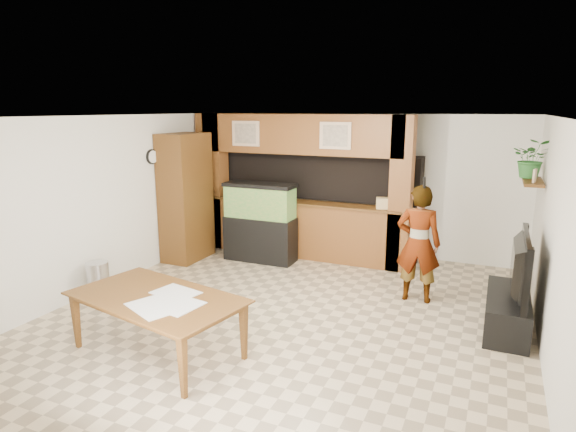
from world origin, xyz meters
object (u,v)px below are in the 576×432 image
at_px(pantry_cabinet, 186,197).
at_px(television, 512,265).
at_px(person, 418,244).
at_px(dining_table, 155,326).
at_px(aquarium, 260,223).

xyz_separation_m(pantry_cabinet, television, (5.35, -0.83, -0.30)).
height_order(television, person, person).
height_order(person, dining_table, person).
distance_m(pantry_cabinet, person, 4.18).
bearing_deg(aquarium, person, -15.48).
bearing_deg(television, person, 67.38).
height_order(television, dining_table, television).
height_order(aquarium, person, person).
bearing_deg(person, television, 154.66).
bearing_deg(aquarium, pantry_cabinet, -162.34).
xyz_separation_m(aquarium, television, (4.08, -1.25, 0.15)).
height_order(aquarium, television, aquarium).
bearing_deg(person, dining_table, 46.36).
bearing_deg(dining_table, television, 43.60).
xyz_separation_m(television, person, (-1.19, 0.49, -0.00)).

